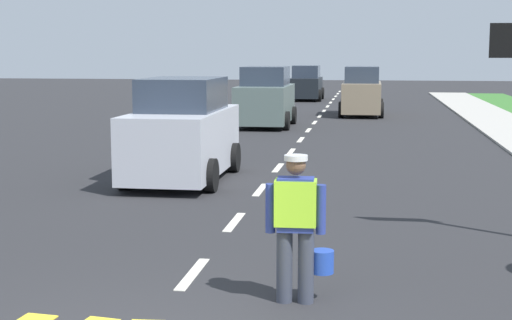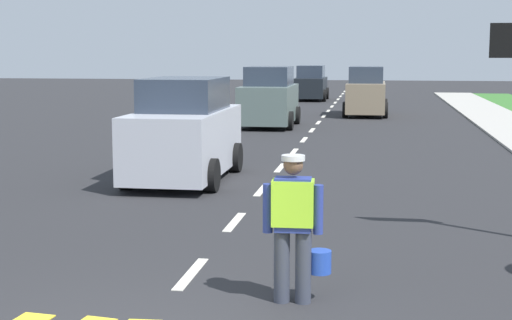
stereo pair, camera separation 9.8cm
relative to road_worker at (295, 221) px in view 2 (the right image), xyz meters
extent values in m
plane|color=#28282B|center=(-1.41, 19.18, -0.93)|extent=(96.00, 96.00, 0.00)
cube|color=silver|center=(-1.41, 0.88, -0.93)|extent=(0.14, 1.40, 0.01)
cube|color=silver|center=(-1.41, 3.88, -0.93)|extent=(0.14, 1.40, 0.01)
cube|color=silver|center=(-1.41, 6.88, -0.93)|extent=(0.14, 1.40, 0.01)
cube|color=silver|center=(-1.41, 9.88, -0.93)|extent=(0.14, 1.40, 0.01)
cube|color=silver|center=(-1.41, 12.88, -0.93)|extent=(0.14, 1.40, 0.01)
cube|color=silver|center=(-1.41, 15.88, -0.93)|extent=(0.14, 1.40, 0.01)
cube|color=silver|center=(-1.41, 18.88, -0.93)|extent=(0.14, 1.40, 0.01)
cube|color=silver|center=(-1.41, 21.88, -0.93)|extent=(0.14, 1.40, 0.01)
cube|color=silver|center=(-1.41, 24.88, -0.93)|extent=(0.14, 1.40, 0.01)
cube|color=silver|center=(-1.41, 27.88, -0.93)|extent=(0.14, 1.40, 0.01)
cube|color=silver|center=(-1.41, 30.88, -0.93)|extent=(0.14, 1.40, 0.01)
cube|color=silver|center=(-1.41, 33.88, -0.93)|extent=(0.14, 1.40, 0.01)
cube|color=silver|center=(-1.41, 36.88, -0.93)|extent=(0.14, 1.40, 0.01)
cube|color=silver|center=(-1.41, 39.88, -0.93)|extent=(0.14, 1.40, 0.01)
cube|color=silver|center=(-1.41, 42.88, -0.93)|extent=(0.14, 1.40, 0.01)
cube|color=silver|center=(-1.41, 45.88, -0.93)|extent=(0.14, 1.40, 0.01)
cylinder|color=#383D4C|center=(-0.14, -0.01, -0.52)|extent=(0.18, 0.18, 0.82)
cylinder|color=#383D4C|center=(0.10, 0.00, -0.52)|extent=(0.18, 0.18, 0.82)
cube|color=navy|center=(-0.02, -0.01, 0.19)|extent=(0.41, 0.25, 0.60)
cube|color=#A5EA33|center=(-0.02, -0.01, 0.21)|extent=(0.47, 0.30, 0.51)
cylinder|color=navy|center=(-0.30, -0.02, 0.14)|extent=(0.11, 0.11, 0.55)
cylinder|color=navy|center=(0.26, 0.00, 0.14)|extent=(0.11, 0.11, 0.55)
sphere|color=brown|center=(-0.02, -0.01, 0.63)|extent=(0.22, 0.22, 0.22)
cylinder|color=silver|center=(-0.02, -0.01, 0.71)|extent=(0.26, 0.26, 0.06)
cylinder|color=#2347B7|center=(0.27, 0.10, -0.48)|extent=(0.26, 0.26, 0.26)
cube|color=slate|center=(-3.13, 20.01, -0.07)|extent=(1.82, 3.90, 1.35)
cube|color=#2D3847|center=(-3.13, 20.10, 0.95)|extent=(1.60, 2.15, 0.70)
cylinder|color=black|center=(-2.20, 18.80, -0.59)|extent=(0.22, 0.68, 0.68)
cylinder|color=black|center=(-4.06, 18.80, -0.59)|extent=(0.22, 0.68, 0.68)
cylinder|color=black|center=(-2.20, 21.22, -0.59)|extent=(0.22, 0.68, 0.68)
cylinder|color=black|center=(-4.06, 21.22, -0.59)|extent=(0.22, 0.68, 0.68)
cube|color=gray|center=(0.37, 25.58, -0.12)|extent=(1.63, 3.94, 1.26)
cube|color=#2D3847|center=(0.37, 25.48, 0.86)|extent=(1.44, 2.17, 0.70)
cylinder|color=black|center=(-0.47, 26.80, -0.59)|extent=(0.22, 0.68, 0.68)
cylinder|color=black|center=(1.21, 26.80, -0.59)|extent=(0.22, 0.68, 0.68)
cylinder|color=black|center=(-0.47, 24.36, -0.59)|extent=(0.22, 0.68, 0.68)
cylinder|color=black|center=(1.21, 24.36, -0.59)|extent=(0.22, 0.68, 0.68)
cube|color=silver|center=(-3.26, 7.83, -0.08)|extent=(1.75, 4.24, 1.35)
cube|color=#2D3847|center=(-3.26, 7.93, 0.95)|extent=(1.54, 2.33, 0.70)
cylinder|color=black|center=(-2.36, 6.51, -0.59)|extent=(0.22, 0.68, 0.68)
cylinder|color=black|center=(-4.16, 6.51, -0.59)|extent=(0.22, 0.68, 0.68)
cylinder|color=black|center=(-2.36, 9.14, -0.59)|extent=(0.22, 0.68, 0.68)
cylinder|color=black|center=(-4.16, 9.14, -0.59)|extent=(0.22, 0.68, 0.68)
cube|color=black|center=(-2.94, 35.87, -0.20)|extent=(1.67, 3.82, 1.11)
cube|color=#2D3847|center=(-2.94, 35.96, 0.71)|extent=(1.47, 2.10, 0.70)
cylinder|color=black|center=(-2.09, 34.68, -0.59)|extent=(0.22, 0.68, 0.68)
cylinder|color=black|center=(-3.79, 34.68, -0.59)|extent=(0.22, 0.68, 0.68)
cylinder|color=black|center=(-2.09, 37.05, -0.59)|extent=(0.22, 0.68, 0.68)
cylinder|color=black|center=(-3.79, 37.05, -0.59)|extent=(0.22, 0.68, 0.68)
camera|label=1|loc=(0.78, -8.29, 1.87)|focal=53.78mm
camera|label=2|loc=(0.87, -8.27, 1.87)|focal=53.78mm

